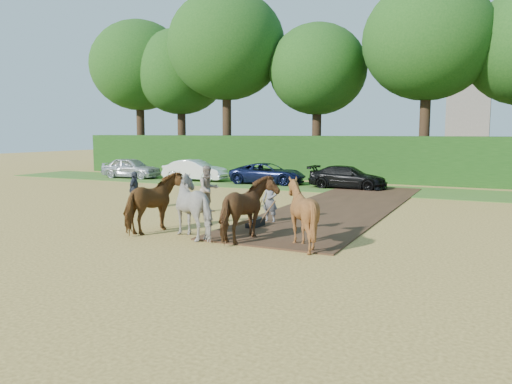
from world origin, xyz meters
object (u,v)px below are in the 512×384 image
Objects in this scene: spectator_far at (134,190)px; plough_team at (225,207)px; parked_cars at (324,176)px; church at (472,47)px; spectator_near at (208,189)px.

plough_team is (6.45, -3.57, 0.17)m from spectator_far.
spectator_far is 12.36m from parked_cars.
spectator_far is 0.25× the size of plough_team.
plough_team is 0.24× the size of church.
spectator_far is (-3.31, -0.60, -0.15)m from spectator_near.
plough_team is 0.18× the size of parked_cars.
parked_cars is 1.34× the size of church.
spectator_far is at bearing -101.21° from church.
spectator_far is 54.83m from church.
spectator_near is 10.92m from parked_cars.
plough_team is at bearing -136.61° from spectator_far.
spectator_near is 53.69m from church.
parked_cars is at bearing -39.96° from spectator_far.
parked_cars is (4.69, 11.44, -0.11)m from spectator_far.
spectator_far is 0.06× the size of church.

